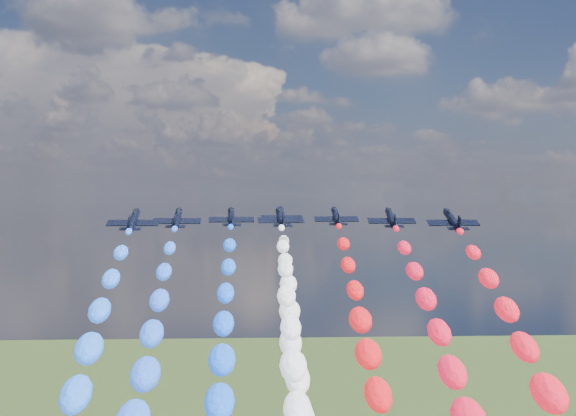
{
  "coord_description": "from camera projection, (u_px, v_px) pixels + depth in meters",
  "views": [
    {
      "loc": [
        -6.7,
        -135.98,
        103.3
      ],
      "look_at": [
        0.0,
        4.0,
        100.99
      ],
      "focal_mm": 46.19,
      "sensor_mm": 36.0,
      "label": 1
    }
  ],
  "objects": [
    {
      "name": "jet_3",
      "position": [
        281.0,
        218.0,
        144.49
      ],
      "size": [
        9.69,
        12.73,
        6.52
      ],
      "primitive_type": null,
      "rotation": [
        0.34,
        0.0,
        0.06
      ],
      "color": "black"
    },
    {
      "name": "jet_1",
      "position": [
        177.0,
        219.0,
        139.85
      ],
      "size": [
        8.99,
        12.23,
        6.52
      ],
      "primitive_type": null,
      "rotation": [
        0.34,
        0.0,
        0.0
      ],
      "color": "black"
    },
    {
      "name": "jet_4",
      "position": [
        282.0,
        216.0,
        160.4
      ],
      "size": [
        9.37,
        12.5,
        6.52
      ],
      "primitive_type": null,
      "rotation": [
        0.34,
        0.0,
        0.03
      ],
      "color": "black"
    },
    {
      "name": "jet_7",
      "position": [
        452.0,
        220.0,
        130.53
      ],
      "size": [
        8.98,
        12.22,
        6.52
      ],
      "primitive_type": null,
      "rotation": [
        0.34,
        0.0,
        0.0
      ],
      "color": "black"
    },
    {
      "name": "jet_5",
      "position": [
        336.0,
        217.0,
        151.65
      ],
      "size": [
        8.99,
        12.22,
        6.52
      ],
      "primitive_type": null,
      "rotation": [
        0.34,
        0.0,
        -0.0
      ],
      "color": "black"
    },
    {
      "name": "jet_2",
      "position": [
        231.0,
        217.0,
        147.91
      ],
      "size": [
        9.57,
        12.65,
        6.52
      ],
      "primitive_type": null,
      "rotation": [
        0.34,
        0.0,
        0.05
      ],
      "color": "black"
    },
    {
      "name": "jet_0",
      "position": [
        133.0,
        220.0,
        129.85
      ],
      "size": [
        9.08,
        12.29,
        6.52
      ],
      "primitive_type": null,
      "rotation": [
        0.34,
        0.0,
        0.01
      ],
      "color": "black"
    },
    {
      "name": "jet_6",
      "position": [
        391.0,
        218.0,
        141.0
      ],
      "size": [
        9.37,
        12.5,
        6.52
      ],
      "primitive_type": null,
      "rotation": [
        0.34,
        0.0,
        -0.03
      ],
      "color": "black"
    }
  ]
}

